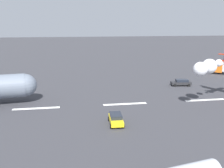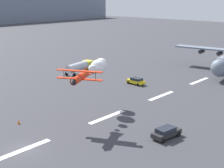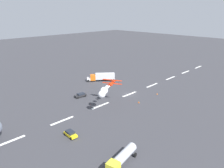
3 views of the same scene
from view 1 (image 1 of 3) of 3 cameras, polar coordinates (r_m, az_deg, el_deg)
name	(u,v)px [view 1 (image 1 of 3)]	position (r m, az deg, el deg)	size (l,w,h in m)	color
runway_stripe_5	(205,100)	(52.82, 19.80, -3.32)	(8.00, 0.90, 0.01)	white
runway_stripe_6	(125,104)	(47.40, 2.88, -4.40)	(8.00, 0.90, 0.01)	white
runway_stripe_7	(36,108)	(46.86, -16.32, -5.17)	(8.00, 0.90, 0.01)	white
stunt_biplane_red	(213,66)	(47.10, 21.35, 3.76)	(13.92, 9.64, 2.52)	red
followme_car_yellow	(181,82)	(62.63, 14.97, 0.36)	(4.77, 2.48, 1.52)	#262628
airport_staff_sedan	(116,119)	(38.13, 0.86, -7.65)	(2.18, 4.21, 1.52)	yellow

